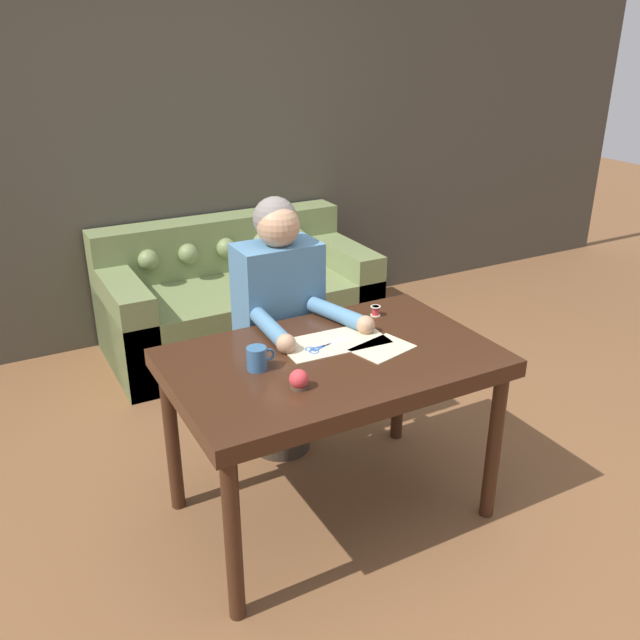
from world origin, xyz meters
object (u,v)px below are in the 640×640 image
Objects in this scene: couch at (237,302)px; dining_table at (332,373)px; thread_spool at (376,311)px; pin_cushion at (299,380)px; mug at (257,358)px; person at (280,333)px; scissors at (320,348)px.

dining_table is at bearing -99.44° from couch.
pin_cushion is (-0.59, -0.42, 0.01)m from thread_spool.
mug reaches higher than couch.
thread_spool is (0.34, -0.28, 0.15)m from person.
mug is at bearing -161.71° from thread_spool.
pin_cushion is at bearing -105.22° from couch.
couch is 1.32× the size of person.
mug is (-0.33, -0.50, 0.17)m from person.
thread_spool reaches higher than couch.
dining_table is 1.83m from couch.
person is at bearing 85.63° from scissors.
mug is 2.51× the size of thread_spool.
pin_cushion reaches higher than couch.
scissors is at bearing -94.37° from person.
person is 11.17× the size of mug.
dining_table is 0.11m from scissors.
scissors reaches higher than dining_table.
couch is at bearing 79.73° from scissors.
pin_cushion is (-0.23, -0.17, 0.11)m from dining_table.
couch is 14.79× the size of mug.
pin_cushion reaches higher than scissors.
dining_table is 28.24× the size of thread_spool.
mug is (-0.60, -1.74, 0.50)m from couch.
scissors is at bearing 99.97° from dining_table.
pin_cushion is at bearing -70.62° from mug.
mug is at bearing -123.23° from person.
couch is at bearing 74.78° from pin_cushion.
pin_cushion is at bearing -110.04° from person.
thread_spool is at bearing 35.40° from pin_cushion.
person is at bearing 69.96° from pin_cushion.
dining_table is 6.12× the size of scissors.
thread_spool is 0.73m from pin_cushion.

